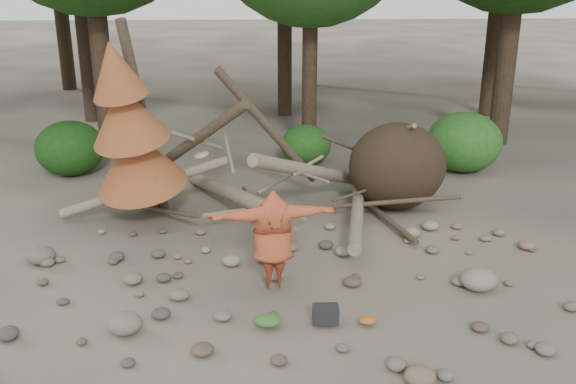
{
  "coord_description": "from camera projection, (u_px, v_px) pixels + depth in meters",
  "views": [
    {
      "loc": [
        -0.56,
        -9.41,
        5.25
      ],
      "look_at": [
        -0.01,
        1.5,
        1.4
      ],
      "focal_mm": 40.0,
      "sensor_mm": 36.0,
      "label": 1
    }
  ],
  "objects": [
    {
      "name": "boulder_mid_left",
      "position": [
        40.0,
        255.0,
        11.95
      ],
      "size": [
        0.55,
        0.5,
        0.33
      ],
      "primitive_type": "ellipsoid",
      "color": "#605751",
      "rests_on": "ground"
    },
    {
      "name": "boulder_front_left",
      "position": [
        125.0,
        324.0,
        9.67
      ],
      "size": [
        0.54,
        0.49,
        0.32
      ],
      "primitive_type": "ellipsoid",
      "color": "#6D665B",
      "rests_on": "ground"
    },
    {
      "name": "backpack",
      "position": [
        326.0,
        317.0,
        9.9
      ],
      "size": [
        0.4,
        0.27,
        0.26
      ],
      "primitive_type": "cube",
      "rotation": [
        0.0,
        0.0,
        -0.02
      ],
      "color": "black",
      "rests_on": "ground"
    },
    {
      "name": "bush_left",
      "position": [
        70.0,
        148.0,
        16.92
      ],
      "size": [
        1.8,
        1.8,
        1.44
      ],
      "primitive_type": "ellipsoid",
      "color": "#194612",
      "rests_on": "ground"
    },
    {
      "name": "bush_mid",
      "position": [
        306.0,
        145.0,
        17.83
      ],
      "size": [
        1.4,
        1.4,
        1.12
      ],
      "primitive_type": "ellipsoid",
      "color": "#225919",
      "rests_on": "ground"
    },
    {
      "name": "cloth_green",
      "position": [
        268.0,
        323.0,
        9.84
      ],
      "size": [
        0.41,
        0.34,
        0.15
      ],
      "primitive_type": "ellipsoid",
      "color": "#326A2A",
      "rests_on": "ground"
    },
    {
      "name": "dead_conifer",
      "position": [
        130.0,
        131.0,
        12.96
      ],
      "size": [
        2.06,
        2.16,
        4.35
      ],
      "color": "#4C3F30",
      "rests_on": "ground"
    },
    {
      "name": "frisbee_thrower",
      "position": [
        273.0,
        239.0,
        10.7
      ],
      "size": [
        2.41,
        0.91,
        2.32
      ],
      "color": "#AD4627",
      "rests_on": "ground"
    },
    {
      "name": "cloth_orange",
      "position": [
        367.0,
        323.0,
        9.9
      ],
      "size": [
        0.27,
        0.22,
        0.1
      ],
      "primitive_type": "ellipsoid",
      "color": "#A95C1D",
      "rests_on": "ground"
    },
    {
      "name": "boulder_mid_right",
      "position": [
        479.0,
        279.0,
        10.97
      ],
      "size": [
        0.63,
        0.56,
        0.38
      ],
      "primitive_type": "ellipsoid",
      "color": "gray",
      "rests_on": "ground"
    },
    {
      "name": "ground",
      "position": [
        293.0,
        301.0,
        10.64
      ],
      "size": [
        120.0,
        120.0,
        0.0
      ],
      "primitive_type": "plane",
      "color": "#514C44",
      "rests_on": "ground"
    },
    {
      "name": "bush_right",
      "position": [
        464.0,
        142.0,
        17.2
      ],
      "size": [
        2.0,
        2.0,
        1.6
      ],
      "primitive_type": "ellipsoid",
      "color": "#2B6A21",
      "rests_on": "ground"
    },
    {
      "name": "deadfall_pile",
      "position": [
        372.0,
        169.0,
        14.41
      ],
      "size": [
        8.55,
        5.24,
        3.3
      ],
      "color": "#332619",
      "rests_on": "ground"
    },
    {
      "name": "boulder_front_right",
      "position": [
        420.0,
        376.0,
        8.49
      ],
      "size": [
        0.43,
        0.38,
        0.26
      ],
      "primitive_type": "ellipsoid",
      "color": "#755F49",
      "rests_on": "ground"
    }
  ]
}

